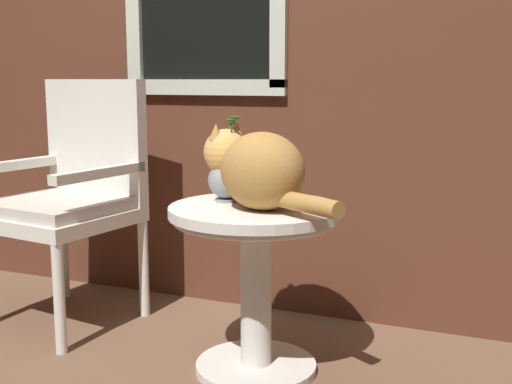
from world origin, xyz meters
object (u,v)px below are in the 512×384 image
object	(u,v)px
wicker_chair	(72,190)
wicker_side_table	(256,256)
pewter_vase_with_ivy	(226,176)
cat	(257,168)

from	to	relation	value
wicker_chair	wicker_side_table	bearing A→B (deg)	-12.42
wicker_side_table	wicker_chair	xyz separation A→B (m)	(-0.95, 0.21, 0.14)
pewter_vase_with_ivy	cat	bearing A→B (deg)	-25.75
wicker_side_table	pewter_vase_with_ivy	world-z (taller)	pewter_vase_with_ivy
wicker_side_table	cat	world-z (taller)	cat
pewter_vase_with_ivy	wicker_chair	bearing A→B (deg)	168.30
cat	pewter_vase_with_ivy	distance (m)	0.17
wicker_chair	pewter_vase_with_ivy	distance (m)	0.85
wicker_side_table	wicker_chair	bearing A→B (deg)	167.58
wicker_chair	cat	distance (m)	1.02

